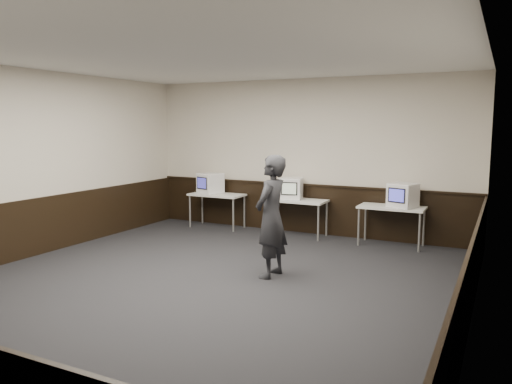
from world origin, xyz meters
TOP-DOWN VIEW (x-y plane):
  - floor at (0.00, 0.00)m, footprint 8.00×8.00m
  - ceiling at (0.00, 0.00)m, footprint 8.00×8.00m
  - back_wall at (0.00, 4.00)m, footprint 7.00×0.00m
  - left_wall at (-3.50, 0.00)m, footprint 0.00×8.00m
  - right_wall at (3.50, 0.00)m, footprint 0.00×8.00m
  - wainscot_back at (0.00, 3.98)m, footprint 6.98×0.04m
  - wainscot_left at (-3.48, 0.00)m, footprint 0.04×7.98m
  - wainscot_right at (3.48, 0.00)m, footprint 0.04×7.98m
  - wainscot_rail at (0.00, 3.96)m, footprint 6.98×0.06m
  - desk_left at (-1.90, 3.60)m, footprint 1.20×0.60m
  - desk_center at (0.00, 3.60)m, footprint 1.20×0.60m
  - desk_right at (1.90, 3.60)m, footprint 1.20×0.60m
  - emac_left at (-2.09, 3.62)m, footprint 0.57×0.59m
  - emac_center at (-0.15, 3.64)m, footprint 0.53×0.54m
  - emac_right at (2.10, 3.58)m, footprint 0.57×0.58m
  - person at (0.70, 0.86)m, footprint 0.46×0.68m

SIDE VIEW (x-z plane):
  - floor at x=0.00m, z-range 0.00..0.00m
  - wainscot_back at x=0.00m, z-range 0.00..1.00m
  - wainscot_left at x=-3.48m, z-range 0.00..1.00m
  - wainscot_right at x=3.48m, z-range 0.00..1.00m
  - desk_left at x=-1.90m, z-range 0.30..1.05m
  - desk_center at x=0.00m, z-range 0.30..1.05m
  - desk_right at x=1.90m, z-range 0.30..1.05m
  - person at x=0.70m, z-range 0.00..1.82m
  - emac_center at x=-0.15m, z-range 0.75..1.19m
  - emac_left at x=-2.09m, z-range 0.75..1.20m
  - emac_right at x=2.10m, z-range 0.75..1.20m
  - wainscot_rail at x=0.00m, z-range 1.00..1.04m
  - back_wall at x=0.00m, z-range -1.90..5.10m
  - left_wall at x=-3.50m, z-range -2.40..5.60m
  - right_wall at x=3.50m, z-range -2.40..5.60m
  - ceiling at x=0.00m, z-range 3.20..3.20m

